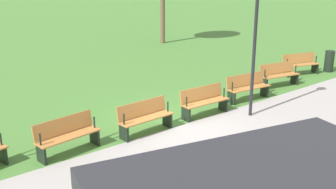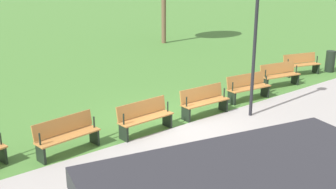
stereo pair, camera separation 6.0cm
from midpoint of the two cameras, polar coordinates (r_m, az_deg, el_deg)
ground_plane at (r=12.20m, az=1.51°, el=-4.10°), size 120.00×120.00×0.00m
path_paving at (r=10.64m, az=9.87°, el=-7.71°), size 29.96×4.49×0.01m
bench_0 at (r=18.45m, az=17.97°, el=4.04°), size 1.72×0.91×0.89m
bench_1 at (r=16.40m, az=15.21°, el=2.68°), size 1.71×0.79×0.89m
bench_2 at (r=14.50m, az=11.08°, el=1.06°), size 1.69×0.67×0.89m
bench_3 at (r=12.81m, az=5.12°, el=-0.87°), size 1.67×0.54×0.89m
bench_4 at (r=11.45m, az=-3.08°, el=-3.08°), size 1.67×0.54×0.89m
bench_5 at (r=10.56m, az=-13.63°, el=-5.40°), size 1.69×0.67×0.89m
lamp_post at (r=12.45m, az=12.22°, el=10.10°), size 0.32×0.32×4.31m
trash_bin at (r=19.41m, az=21.54°, el=4.27°), size 0.40×0.40×0.92m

